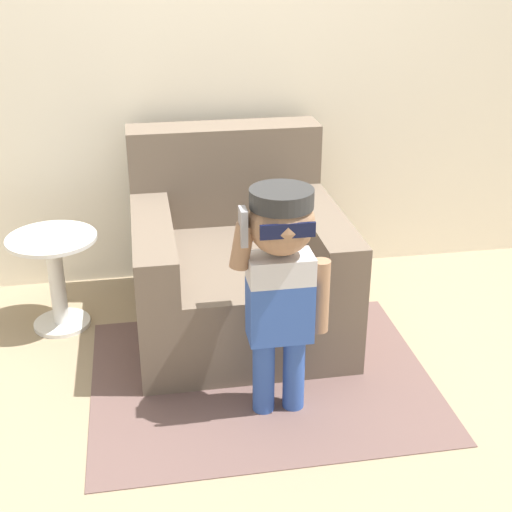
# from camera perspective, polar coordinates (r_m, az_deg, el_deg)

# --- Properties ---
(ground_plane) EXTENTS (10.00, 10.00, 0.00)m
(ground_plane) POSITION_cam_1_polar(r_m,az_deg,el_deg) (3.35, -1.75, -5.79)
(ground_plane) COLOR #998466
(wall_back) EXTENTS (10.00, 0.05, 2.60)m
(wall_back) POSITION_cam_1_polar(r_m,az_deg,el_deg) (3.56, -3.63, 18.23)
(wall_back) COLOR beige
(wall_back) RESTS_ON ground_plane
(armchair) EXTENTS (0.91, 1.01, 0.86)m
(armchair) POSITION_cam_1_polar(r_m,az_deg,el_deg) (3.30, -1.69, -0.41)
(armchair) COLOR #6B5B4C
(armchair) RESTS_ON ground_plane
(person_child) EXTENTS (0.37, 0.28, 0.90)m
(person_child) POSITION_cam_1_polar(r_m,az_deg,el_deg) (2.53, 2.01, -1.03)
(person_child) COLOR #3356AD
(person_child) RESTS_ON ground_plane
(side_table) EXTENTS (0.40, 0.40, 0.45)m
(side_table) POSITION_cam_1_polar(r_m,az_deg,el_deg) (3.37, -15.73, -1.28)
(side_table) COLOR white
(side_table) RESTS_ON ground_plane
(rug) EXTENTS (1.39, 1.12, 0.01)m
(rug) POSITION_cam_1_polar(r_m,az_deg,el_deg) (3.00, 0.42, -9.71)
(rug) COLOR brown
(rug) RESTS_ON ground_plane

